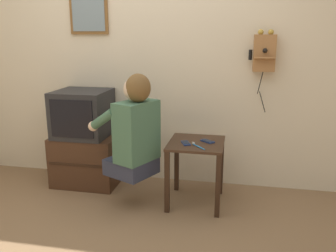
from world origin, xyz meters
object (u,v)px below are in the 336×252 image
object	(u,v)px
person	(134,129)
cell_phone_held	(186,143)
wall_phone_antique	(264,53)
toothbrush	(198,146)
cell_phone_spare	(207,141)
television	(83,113)
framed_picture	(89,12)

from	to	relation	value
person	cell_phone_held	world-z (taller)	person
wall_phone_antique	toothbrush	size ratio (longest dim) A/B	5.17
cell_phone_held	cell_phone_spare	world-z (taller)	same
wall_phone_antique	toothbrush	bearing A→B (deg)	-133.44
person	television	bearing A→B (deg)	84.31
person	cell_phone_spare	distance (m)	0.64
cell_phone_held	wall_phone_antique	bearing A→B (deg)	15.37
cell_phone_held	framed_picture	bearing A→B (deg)	131.27
cell_phone_spare	toothbrush	size ratio (longest dim) A/B	0.92
wall_phone_antique	cell_phone_held	bearing A→B (deg)	-142.53
wall_phone_antique	framed_picture	size ratio (longest dim) A/B	1.78
television	toothbrush	xyz separation A→B (m)	(1.17, -0.35, -0.15)
wall_phone_antique	framed_picture	distance (m)	1.72
person	cell_phone_spare	xyz separation A→B (m)	(0.60, 0.19, -0.13)
television	framed_picture	xyz separation A→B (m)	(0.01, 0.24, 0.96)
wall_phone_antique	cell_phone_spare	bearing A→B (deg)	-138.96
wall_phone_antique	framed_picture	bearing A→B (deg)	178.49
cell_phone_held	toothbrush	xyz separation A→B (m)	(0.11, -0.07, 0.00)
framed_picture	television	bearing A→B (deg)	-92.91
television	wall_phone_antique	size ratio (longest dim) A/B	0.68
person	framed_picture	xyz separation A→B (m)	(-0.63, 0.63, 0.98)
framed_picture	cell_phone_held	size ratio (longest dim) A/B	3.05
television	cell_phone_held	bearing A→B (deg)	-15.01
television	wall_phone_antique	xyz separation A→B (m)	(1.69, 0.20, 0.59)
wall_phone_antique	framed_picture	world-z (taller)	framed_picture
television	toothbrush	distance (m)	1.23
cell_phone_held	cell_phone_spare	size ratio (longest dim) A/B	1.03
person	toothbrush	distance (m)	0.55
framed_picture	wall_phone_antique	bearing A→B (deg)	-1.51
television	cell_phone_spare	size ratio (longest dim) A/B	3.78
framed_picture	cell_phone_spare	xyz separation A→B (m)	(1.23, -0.44, -1.11)
framed_picture	toothbrush	distance (m)	1.71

